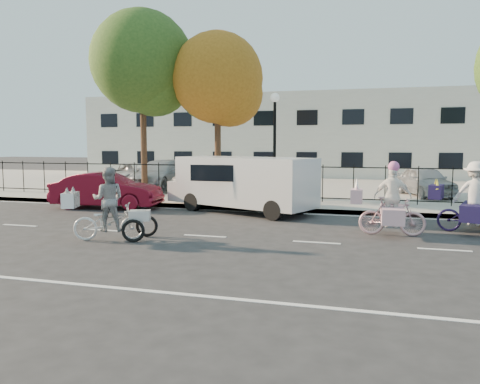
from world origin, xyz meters
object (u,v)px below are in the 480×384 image
(unicorn_bike, at_px, (391,208))
(lot_car_c, at_px, (204,179))
(white_van, at_px, (242,182))
(lot_car_a, at_px, (161,174))
(lot_car_b, at_px, (126,176))
(red_sedan, at_px, (107,190))
(zebra_trike, at_px, (109,212))
(lot_car_d, at_px, (425,181))
(bull_bike, at_px, (473,205))
(lamppost, at_px, (275,128))
(pedestrian, at_px, (196,178))

(unicorn_bike, xyz_separation_m, lot_car_c, (-8.56, 8.62, -0.01))
(unicorn_bike, bearing_deg, lot_car_c, 43.90)
(white_van, distance_m, lot_car_a, 8.45)
(lot_car_b, bearing_deg, red_sedan, -73.98)
(zebra_trike, distance_m, lot_car_d, 14.68)
(bull_bike, xyz_separation_m, lot_car_d, (-0.45, 8.21, 0.01))
(lamppost, xyz_separation_m, pedestrian, (-3.40, -0.00, -2.06))
(lot_car_c, bearing_deg, red_sedan, -86.70)
(bull_bike, height_order, red_sedan, bull_bike)
(pedestrian, bearing_deg, lamppost, 165.73)
(bull_bike, height_order, white_van, bull_bike)
(lot_car_b, bearing_deg, unicorn_bike, -40.73)
(pedestrian, bearing_deg, lot_car_b, -46.91)
(lot_car_c, height_order, lot_car_d, lot_car_d)
(lamppost, xyz_separation_m, lot_car_b, (-8.55, 3.29, -2.31))
(lot_car_c, bearing_deg, pedestrian, -56.08)
(lot_car_c, bearing_deg, unicorn_bike, -25.42)
(white_van, height_order, lot_car_a, white_van)
(zebra_trike, bearing_deg, pedestrian, -15.46)
(lamppost, xyz_separation_m, red_sedan, (-6.01, -2.69, -2.42))
(unicorn_bike, bearing_deg, lot_car_d, -11.82)
(zebra_trike, xyz_separation_m, lot_car_a, (-4.02, 11.57, 0.15))
(lamppost, xyz_separation_m, lot_car_a, (-6.73, 3.63, -2.23))
(zebra_trike, relative_size, lot_car_d, 0.57)
(zebra_trike, xyz_separation_m, lot_car_b, (-5.84, 11.23, 0.07))
(lamppost, bearing_deg, white_van, -107.30)
(red_sedan, height_order, lot_car_d, lot_car_d)
(lamppost, relative_size, red_sedan, 1.04)
(bull_bike, distance_m, lot_car_b, 16.92)
(zebra_trike, distance_m, lot_car_b, 12.65)
(unicorn_bike, height_order, lot_car_d, unicorn_bike)
(bull_bike, bearing_deg, lot_car_c, 69.99)
(zebra_trike, relative_size, white_van, 0.36)
(unicorn_bike, height_order, red_sedan, unicorn_bike)
(unicorn_bike, height_order, bull_bike, unicorn_bike)
(lamppost, relative_size, zebra_trike, 1.97)
(bull_bike, xyz_separation_m, lot_car_c, (-10.76, 7.70, -0.06))
(pedestrian, bearing_deg, red_sedan, 31.56)
(lot_car_b, xyz_separation_m, lot_car_c, (4.31, 0.02, -0.07))
(lot_car_a, xyz_separation_m, lot_car_d, (12.81, 0.18, -0.08))
(lamppost, height_order, lot_car_d, lamppost)
(unicorn_bike, relative_size, lot_car_a, 0.40)
(lot_car_c, relative_size, lot_car_d, 0.92)
(pedestrian, distance_m, lot_car_b, 6.11)
(zebra_trike, height_order, lot_car_c, zebra_trike)
(red_sedan, distance_m, lot_car_c, 6.26)
(pedestrian, height_order, lot_car_a, pedestrian)
(unicorn_bike, bearing_deg, white_van, 58.24)
(unicorn_bike, height_order, lot_car_a, unicorn_bike)
(unicorn_bike, relative_size, lot_car_c, 0.57)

